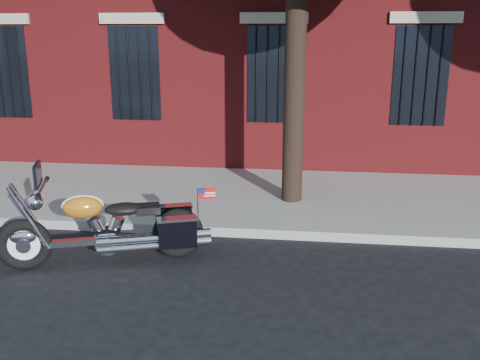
# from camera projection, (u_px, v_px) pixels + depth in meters

# --- Properties ---
(ground) EXTENTS (120.00, 120.00, 0.00)m
(ground) POSITION_uv_depth(u_px,v_px,m) (246.00, 275.00, 6.96)
(ground) COLOR black
(ground) RESTS_ON ground
(curb) EXTENTS (40.00, 0.16, 0.15)m
(curb) POSITION_uv_depth(u_px,v_px,m) (256.00, 232.00, 8.26)
(curb) COLOR gray
(curb) RESTS_ON ground
(sidewalk) EXTENTS (40.00, 3.60, 0.15)m
(sidewalk) POSITION_uv_depth(u_px,v_px,m) (265.00, 197.00, 10.06)
(sidewalk) COLOR gray
(sidewalk) RESTS_ON ground
(motorcycle) EXTENTS (2.83, 1.37, 1.44)m
(motorcycle) POSITION_uv_depth(u_px,v_px,m) (114.00, 229.00, 7.20)
(motorcycle) COLOR black
(motorcycle) RESTS_ON ground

